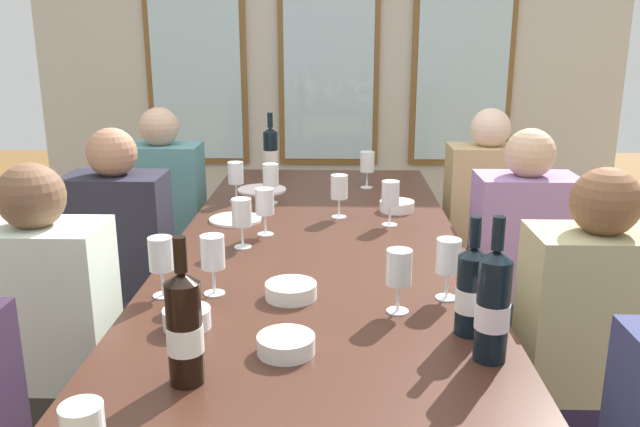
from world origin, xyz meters
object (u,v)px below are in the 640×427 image
(seated_person_1, at_px, (586,364))
(wine_bottle_2, at_px, (472,291))
(white_plate_0, at_px, (235,219))
(wine_glass_9, at_px, (367,163))
(wine_glass_6, at_px, (242,215))
(tasting_bowl_2, at_px, (397,206))
(wine_glass_0, at_px, (448,257))
(seated_person_5, at_px, (484,226))
(wine_glass_11, at_px, (236,175))
(wine_glass_10, at_px, (390,195))
(seated_person_4, at_px, (165,224))
(wine_glass_7, at_px, (265,204))
(wine_glass_8, at_px, (339,188))
(wine_bottle_0, at_px, (493,305))
(wine_glass_3, at_px, (399,269))
(wine_glass_1, at_px, (213,255))
(tasting_bowl_3, at_px, (291,291))
(wine_bottle_3, at_px, (271,151))
(wine_bottle_1, at_px, (184,328))
(white_plate_1, at_px, (262,190))
(tasting_bowl_0, at_px, (286,344))
(seated_person_6, at_px, (122,273))
(dining_table, at_px, (318,268))
(seated_person_0, at_px, (50,354))
(seated_person_7, at_px, (520,275))
(wine_glass_2, at_px, (161,255))
(tasting_bowl_1, at_px, (187,318))

(seated_person_1, bearing_deg, wine_bottle_2, -148.53)
(white_plate_0, relative_size, wine_glass_9, 1.18)
(wine_glass_6, bearing_deg, white_plate_0, 102.82)
(tasting_bowl_2, distance_m, wine_glass_0, 0.93)
(seated_person_5, bearing_deg, wine_glass_11, -163.25)
(wine_glass_10, bearing_deg, wine_bottle_2, -82.29)
(seated_person_1, xyz_separation_m, seated_person_4, (-1.59, 1.39, 0.00))
(seated_person_1, bearing_deg, wine_glass_7, 150.82)
(wine_glass_7, height_order, wine_glass_8, same)
(wine_bottle_0, xyz_separation_m, wine_glass_7, (-0.61, 0.93, -0.02))
(tasting_bowl_2, relative_size, wine_glass_8, 0.82)
(wine_glass_3, bearing_deg, white_plate_0, 123.31)
(wine_glass_1, bearing_deg, wine_glass_9, 69.69)
(tasting_bowl_3, bearing_deg, wine_bottle_3, 97.55)
(wine_bottle_1, relative_size, wine_glass_8, 1.87)
(white_plate_1, height_order, tasting_bowl_0, tasting_bowl_0)
(wine_glass_3, distance_m, wine_glass_6, 0.72)
(wine_glass_7, height_order, seated_person_6, seated_person_6)
(wine_glass_7, relative_size, wine_glass_8, 1.00)
(wine_glass_7, distance_m, seated_person_4, 1.08)
(dining_table, height_order, seated_person_0, seated_person_0)
(wine_glass_3, distance_m, seated_person_6, 1.36)
(dining_table, distance_m, seated_person_1, 0.89)
(wine_bottle_0, height_order, wine_bottle_2, wine_bottle_0)
(seated_person_7, bearing_deg, wine_glass_2, -148.05)
(wine_glass_1, xyz_separation_m, seated_person_6, (-0.51, 0.71, -0.33))
(tasting_bowl_1, relative_size, wine_glass_2, 0.69)
(wine_glass_1, height_order, wine_glass_3, same)
(wine_glass_10, distance_m, seated_person_0, 1.30)
(seated_person_4, bearing_deg, wine_glass_11, -39.68)
(tasting_bowl_0, distance_m, wine_glass_7, 0.93)
(white_plate_1, distance_m, wine_glass_1, 1.25)
(wine_bottle_0, relative_size, wine_glass_1, 1.95)
(wine_glass_11, bearing_deg, seated_person_6, -140.73)
(seated_person_6, bearing_deg, seated_person_0, -90.00)
(tasting_bowl_0, distance_m, tasting_bowl_3, 0.33)
(wine_glass_8, relative_size, seated_person_1, 0.16)
(white_plate_0, xyz_separation_m, wine_glass_6, (0.08, -0.33, 0.11))
(seated_person_1, bearing_deg, white_plate_1, 131.19)
(tasting_bowl_3, height_order, seated_person_1, seated_person_1)
(dining_table, bearing_deg, wine_glass_2, -136.17)
(white_plate_1, xyz_separation_m, wine_bottle_3, (0.01, 0.35, 0.12))
(wine_bottle_0, relative_size, wine_glass_8, 1.95)
(wine_glass_2, relative_size, seated_person_1, 0.16)
(white_plate_0, bearing_deg, wine_glass_8, 7.80)
(wine_glass_7, height_order, seated_person_7, seated_person_7)
(wine_glass_3, distance_m, wine_glass_10, 0.81)
(wine_glass_9, height_order, seated_person_4, seated_person_4)
(wine_bottle_3, relative_size, wine_glass_8, 1.85)
(wine_glass_2, bearing_deg, seated_person_7, 31.95)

